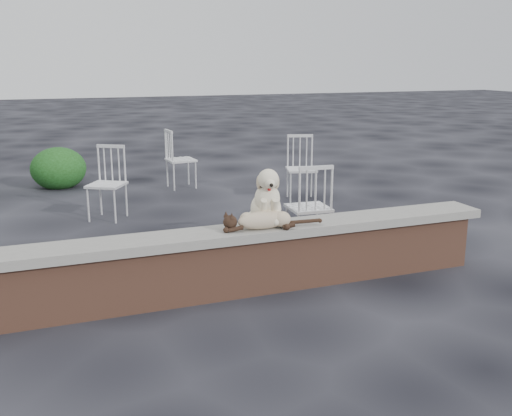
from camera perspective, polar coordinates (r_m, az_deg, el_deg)
name	(u,v)px	position (r m, az deg, el deg)	size (l,w,h in m)	color
ground	(164,303)	(5.07, -8.91, -9.12)	(60.00, 60.00, 0.00)	black
brick_wall	(163,275)	(4.98, -9.02, -6.47)	(6.00, 0.30, 0.50)	brown
capstone	(162,242)	(4.88, -9.15, -3.28)	(6.20, 0.40, 0.08)	slate
dog	(266,195)	(5.15, 0.97, 1.28)	(0.34, 0.45, 0.52)	beige
cat	(264,219)	(5.03, 0.75, -1.06)	(1.05, 0.25, 0.18)	#C1AD8A
chair_c	(308,206)	(6.32, 5.13, 0.19)	(0.56, 0.56, 0.94)	silver
chair_d	(301,168)	(8.58, 4.45, 3.88)	(0.56, 0.56, 0.94)	silver
chair_b	(106,183)	(7.72, -14.35, 2.34)	(0.56, 0.56, 0.94)	silver
chair_e	(181,159)	(9.47, -7.32, 4.77)	(0.56, 0.56, 0.94)	silver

